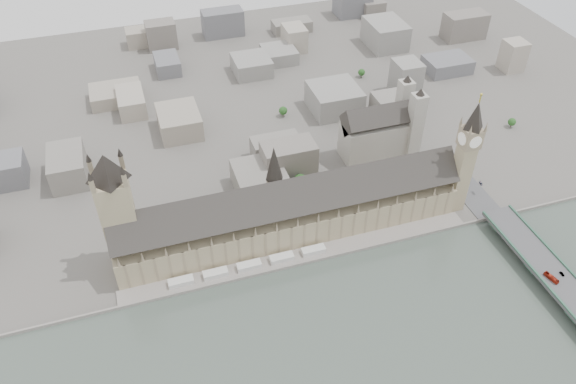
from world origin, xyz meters
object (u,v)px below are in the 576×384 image
object	(u,v)px
elizabeth_tower	(467,150)
westminster_bridge	(554,280)
victoria_tower	(117,208)
palace_of_westminster	(290,212)
westminster_abbey	(381,130)
car_approach	(481,183)
car_silver	(562,274)
red_bus_north	(551,278)

from	to	relation	value
elizabeth_tower	westminster_bridge	distance (m)	111.81
elizabeth_tower	victoria_tower	bearing A→B (deg)	176.04
palace_of_westminster	westminster_bridge	distance (m)	195.05
palace_of_westminster	westminster_abbey	size ratio (longest dim) A/B	3.90
westminster_bridge	westminster_abbey	size ratio (longest dim) A/B	4.78
westminster_bridge	victoria_tower	bearing A→B (deg)	158.22
car_approach	victoria_tower	bearing A→B (deg)	-171.83
victoria_tower	westminster_bridge	xyz separation A→B (m)	(284.00, -113.50, -50.08)
elizabeth_tower	westminster_abbey	distance (m)	96.91
elizabeth_tower	car_silver	size ratio (longest dim) A/B	25.94
car_silver	victoria_tower	bearing A→B (deg)	159.27
westminster_abbey	victoria_tower	bearing A→B (deg)	-163.50
westminster_abbey	westminster_bridge	bearing A→B (deg)	-74.36
victoria_tower	westminster_abbey	xyz separation A→B (m)	(232.92, 69.00, -30.12)
westminster_abbey	red_bus_north	distance (m)	190.25
palace_of_westminster	westminster_bridge	size ratio (longest dim) A/B	0.82
westminster_abbey	car_silver	xyz separation A→B (m)	(55.56, -183.08, -14.15)
elizabeth_tower	red_bus_north	distance (m)	109.26
palace_of_westminster	red_bus_north	distance (m)	190.87
red_bus_north	car_silver	size ratio (longest dim) A/B	2.76
victoria_tower	westminster_bridge	distance (m)	309.91
palace_of_westminster	car_approach	xyz separation A→B (m)	(167.42, -3.37, -11.72)
palace_of_westminster	victoria_tower	distance (m)	126.41
victoria_tower	car_approach	size ratio (longest dim) A/B	19.71
victoria_tower	westminster_abbey	world-z (taller)	victoria_tower
palace_of_westminster	red_bus_north	world-z (taller)	palace_of_westminster
victoria_tower	palace_of_westminster	bearing A→B (deg)	-2.96
westminster_bridge	red_bus_north	bearing A→B (deg)	-162.58
elizabeth_tower	westminster_bridge	bearing A→B (deg)	-75.89
victoria_tower	westminster_bridge	bearing A→B (deg)	-21.78
westminster_abbey	car_approach	size ratio (longest dim) A/B	13.40
palace_of_westminster	red_bus_north	xyz separation A→B (m)	(156.32, -108.98, -10.86)
westminster_bridge	car_approach	bearing A→B (deg)	87.01
elizabeth_tower	car_silver	distance (m)	110.75
elizabeth_tower	red_bus_north	bearing A→B (deg)	-79.34
red_bus_north	elizabeth_tower	bearing A→B (deg)	87.04
palace_of_westminster	car_approach	size ratio (longest dim) A/B	52.23
westminster_bridge	westminster_abbey	bearing A→B (deg)	105.64
westminster_abbey	car_approach	xyz separation A→B (m)	(56.49, -78.67, -14.09)
westminster_abbey	elizabeth_tower	bearing A→B (deg)	-72.71
car_approach	palace_of_westminster	bearing A→B (deg)	-171.07
westminster_bridge	elizabeth_tower	bearing A→B (deg)	104.11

